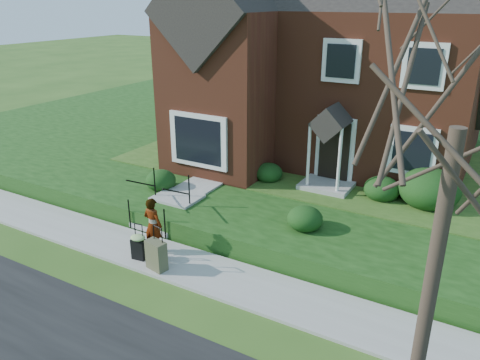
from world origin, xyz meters
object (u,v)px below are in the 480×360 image
Objects in this scene: woman at (153,225)px; front_steps at (168,208)px; suitcase_black at (139,246)px; suitcase_olive at (156,255)px; tree_verge at (465,92)px.

front_steps is at bearing -61.81° from woman.
suitcase_black is 0.86× the size of suitcase_olive.
woman is at bearing 144.89° from suitcase_olive.
suitcase_black is at bearing 81.06° from woman.
woman is 1.34× the size of suitcase_olive.
tree_verge is (7.81, -3.71, 4.84)m from front_steps.
tree_verge is at bearing -19.07° from suitcase_black.
front_steps reaches higher than suitcase_olive.
front_steps is 1.77× the size of suitcase_olive.
front_steps is at bearing 154.57° from tree_verge.
suitcase_olive is (0.71, -0.15, 0.00)m from suitcase_black.
tree_verge reaches higher than suitcase_olive.
front_steps is 1.94m from woman.
woman is 0.64m from suitcase_black.
front_steps is 0.27× the size of tree_verge.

